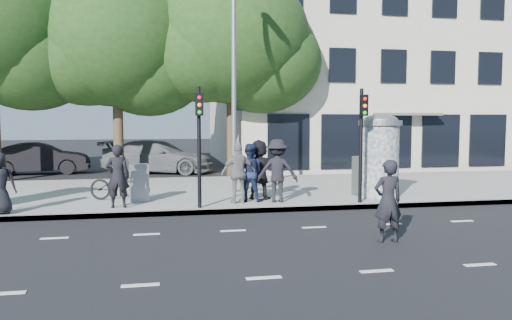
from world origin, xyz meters
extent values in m
plane|color=black|center=(0.00, 0.00, 0.00)|extent=(120.00, 120.00, 0.00)
cube|color=gray|center=(0.00, 7.50, 0.07)|extent=(40.00, 8.00, 0.15)
cube|color=slate|center=(0.00, 3.55, 0.07)|extent=(40.00, 0.10, 0.16)
cube|color=silver|center=(0.00, -2.20, 0.00)|extent=(32.00, 0.12, 0.01)
cube|color=silver|center=(0.00, 1.40, 0.00)|extent=(32.00, 0.12, 0.01)
cylinder|color=beige|center=(5.20, 4.70, 1.30)|extent=(1.20, 1.20, 2.30)
cylinder|color=slate|center=(5.20, 4.70, 2.53)|extent=(1.36, 1.36, 0.16)
ellipsoid|color=slate|center=(5.20, 4.70, 2.61)|extent=(1.10, 1.10, 0.38)
cylinder|color=black|center=(-0.60, 3.85, 1.85)|extent=(0.11, 0.11, 3.40)
cube|color=black|center=(-0.60, 3.67, 3.05)|extent=(0.22, 0.14, 0.62)
cylinder|color=black|center=(4.20, 3.85, 1.85)|extent=(0.11, 0.11, 3.40)
cube|color=black|center=(4.20, 3.67, 3.05)|extent=(0.22, 0.14, 0.62)
cylinder|color=slate|center=(0.80, 6.70, 4.15)|extent=(0.16, 0.16, 8.00)
cylinder|color=#38281C|center=(-3.50, 12.70, 2.21)|extent=(0.44, 0.44, 4.41)
ellipsoid|color=#1D3814|center=(-3.50, 12.70, 6.08)|extent=(6.80, 6.80, 5.78)
cylinder|color=#38281C|center=(1.50, 12.30, 2.29)|extent=(0.44, 0.44, 4.59)
ellipsoid|color=#1D3814|center=(1.50, 12.30, 6.32)|extent=(7.00, 7.00, 5.95)
cube|color=#BAB39C|center=(12.00, 20.00, 6.00)|extent=(20.00, 15.00, 12.00)
cube|color=black|center=(12.00, 12.45, 1.60)|extent=(18.00, 0.10, 2.60)
cube|color=#59544C|center=(10.00, 12.10, 2.90)|extent=(3.20, 0.90, 0.12)
cube|color=#194C8C|center=(2.50, 12.45, 3.20)|extent=(1.60, 0.06, 0.30)
imported|color=black|center=(-2.86, 4.28, 1.04)|extent=(0.68, 0.46, 1.79)
imported|color=#192240|center=(0.97, 4.71, 1.03)|extent=(1.03, 0.91, 1.76)
imported|color=black|center=(1.78, 4.41, 1.10)|extent=(1.35, 0.95, 1.90)
imported|color=slate|center=(0.60, 4.41, 1.05)|extent=(1.13, 0.74, 1.80)
imported|color=black|center=(1.35, 5.05, 1.08)|extent=(1.84, 1.24, 1.87)
imported|color=black|center=(3.11, -0.28, 0.89)|extent=(0.67, 0.46, 1.78)
imported|color=black|center=(-2.91, 5.62, 0.65)|extent=(1.22, 2.03, 1.01)
cube|color=gray|center=(-2.32, 5.27, 0.72)|extent=(0.61, 0.48, 1.14)
cube|color=slate|center=(4.86, 5.16, 0.79)|extent=(0.71, 0.59, 1.29)
imported|color=black|center=(-7.44, 15.48, 0.76)|extent=(2.00, 4.73, 1.52)
imported|color=slate|center=(-1.82, 15.06, 0.80)|extent=(3.96, 5.95, 1.60)
camera|label=1|loc=(-1.64, -10.13, 2.62)|focal=35.00mm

